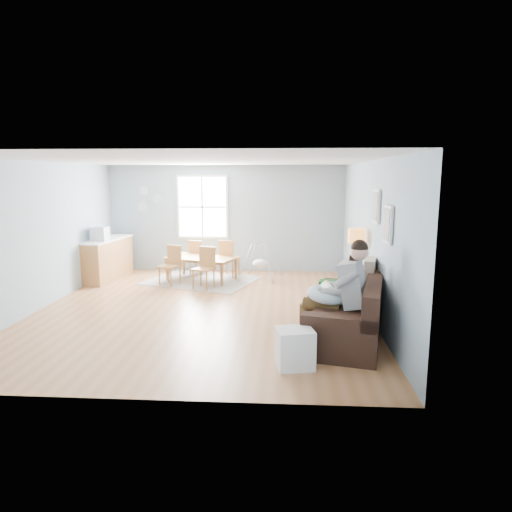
# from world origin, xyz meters

# --- Properties ---
(room) EXTENTS (8.40, 9.40, 3.90)m
(room) POSITION_xyz_m (0.00, 0.00, 2.42)
(room) COLOR #A86A3B
(window) EXTENTS (1.32, 0.08, 1.62)m
(window) POSITION_xyz_m (-0.60, 3.46, 1.65)
(window) COLOR white
(window) RESTS_ON room
(pictures) EXTENTS (0.05, 1.34, 0.74)m
(pictures) POSITION_xyz_m (2.97, -1.05, 1.85)
(pictures) COLOR white
(pictures) RESTS_ON room
(wall_plates) EXTENTS (0.67, 0.02, 0.66)m
(wall_plates) POSITION_xyz_m (-2.00, 3.47, 1.83)
(wall_plates) COLOR #A1B4C1
(wall_plates) RESTS_ON room
(sofa) EXTENTS (1.49, 2.49, 0.94)m
(sofa) POSITION_xyz_m (2.52, -1.35, 0.33)
(sofa) COLOR black
(sofa) RESTS_ON room
(green_throw) EXTENTS (1.19, 1.06, 0.04)m
(green_throw) POSITION_xyz_m (2.60, -0.57, 0.60)
(green_throw) COLOR #135614
(green_throw) RESTS_ON sofa
(beige_pillow) EXTENTS (0.30, 0.57, 0.55)m
(beige_pillow) POSITION_xyz_m (2.88, -0.81, 0.85)
(beige_pillow) COLOR #C2AE94
(beige_pillow) RESTS_ON sofa
(father) EXTENTS (1.19, 0.77, 1.56)m
(father) POSITION_xyz_m (2.30, -1.64, 0.83)
(father) COLOR gray
(father) RESTS_ON sofa
(nursing_pillow) EXTENTS (0.79, 0.78, 0.24)m
(nursing_pillow) POSITION_xyz_m (2.13, -1.60, 0.73)
(nursing_pillow) COLOR silver
(nursing_pillow) RESTS_ON father
(infant) EXTENTS (0.18, 0.42, 0.15)m
(infant) POSITION_xyz_m (2.13, -1.56, 0.82)
(infant) COLOR white
(infant) RESTS_ON nursing_pillow
(toddler) EXTENTS (0.65, 0.40, 0.97)m
(toddler) POSITION_xyz_m (2.48, -1.11, 0.80)
(toddler) COLOR white
(toddler) RESTS_ON sofa
(floor_lamp) EXTENTS (0.30, 0.30, 1.49)m
(floor_lamp) POSITION_xyz_m (2.80, 0.25, 1.23)
(floor_lamp) COLOR black
(floor_lamp) RESTS_ON room
(storage_cube) EXTENTS (0.54, 0.50, 0.51)m
(storage_cube) POSITION_xyz_m (1.63, -2.52, 0.25)
(storage_cube) COLOR white
(storage_cube) RESTS_ON room
(rug) EXTENTS (2.84, 2.48, 0.01)m
(rug) POSITION_xyz_m (-0.45, 2.28, 0.01)
(rug) COLOR #A29D94
(rug) RESTS_ON room
(dining_table) EXTENTS (1.80, 1.37, 0.56)m
(dining_table) POSITION_xyz_m (-0.45, 2.28, 0.28)
(dining_table) COLOR olive
(dining_table) RESTS_ON rug
(chair_sw) EXTENTS (0.53, 0.53, 0.89)m
(chair_sw) POSITION_xyz_m (-1.04, 1.85, 0.50)
(chair_sw) COLOR olive
(chair_sw) RESTS_ON rug
(chair_se) EXTENTS (0.52, 0.52, 0.91)m
(chair_se) POSITION_xyz_m (-0.23, 1.59, 0.51)
(chair_se) COLOR olive
(chair_se) RESTS_ON rug
(chair_nw) EXTENTS (0.49, 0.49, 0.87)m
(chair_nw) POSITION_xyz_m (-0.67, 2.98, 0.49)
(chair_nw) COLOR olive
(chair_nw) RESTS_ON rug
(chair_ne) EXTENTS (0.53, 0.53, 0.91)m
(chair_ne) POSITION_xyz_m (0.14, 2.70, 0.52)
(chair_ne) COLOR olive
(chair_ne) RESTS_ON rug
(counter) EXTENTS (0.70, 1.78, 0.97)m
(counter) POSITION_xyz_m (-2.70, 2.35, 0.49)
(counter) COLOR olive
(counter) RESTS_ON room
(monitor) EXTENTS (0.35, 0.33, 0.32)m
(monitor) POSITION_xyz_m (-2.72, 2.02, 1.13)
(monitor) COLOR #B2B2B7
(monitor) RESTS_ON counter
(baby_swing) EXTENTS (1.05, 1.06, 0.89)m
(baby_swing) POSITION_xyz_m (0.93, 2.47, 0.40)
(baby_swing) COLOR #B2B2B7
(baby_swing) RESTS_ON room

